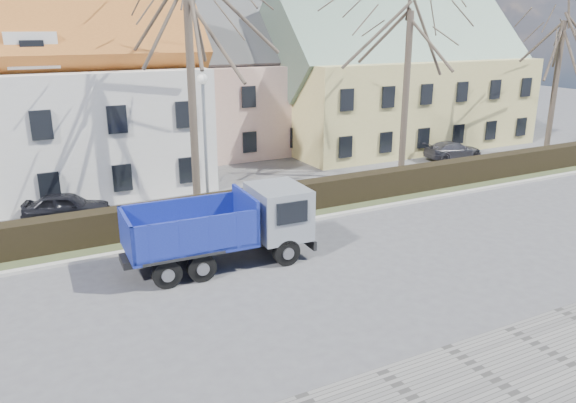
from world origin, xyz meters
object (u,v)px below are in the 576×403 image
streetlight (206,148)px  cart_frame (195,231)px  dump_truck (214,230)px  parked_car_b (453,150)px  parked_car_a (67,206)px

streetlight → cart_frame: size_ratio=8.26×
dump_truck → parked_car_b: bearing=26.6°
streetlight → parked_car_b: streetlight is taller
dump_truck → parked_car_a: (-4.05, 7.72, -0.75)m
cart_frame → parked_car_b: 20.25m
parked_car_a → parked_car_b: 23.65m
streetlight → parked_car_b: (18.01, 3.77, -2.65)m
parked_car_a → streetlight: bearing=-97.1°
dump_truck → parked_car_b: size_ratio=1.75×
streetlight → cart_frame: 3.85m
dump_truck → streetlight: (1.57, 5.01, 1.84)m
dump_truck → parked_car_a: dump_truck is taller
parked_car_b → dump_truck: bearing=119.5°
streetlight → parked_car_b: bearing=11.8°
streetlight → cart_frame: bearing=-121.5°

